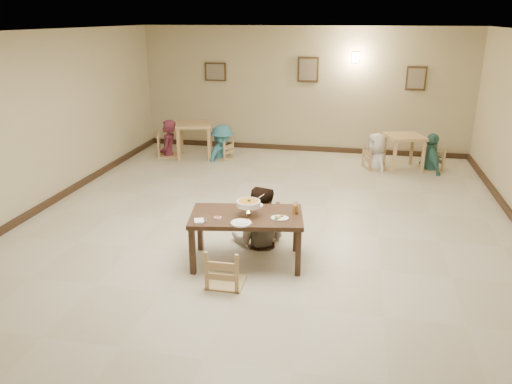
% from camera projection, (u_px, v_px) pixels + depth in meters
% --- Properties ---
extents(floor, '(10.00, 10.00, 0.00)m').
position_uv_depth(floor, '(265.00, 227.00, 8.01)').
color(floor, beige).
rests_on(floor, ground).
extents(ceiling, '(10.00, 10.00, 0.00)m').
position_uv_depth(ceiling, '(267.00, 32.00, 7.01)').
color(ceiling, silver).
rests_on(ceiling, wall_back).
extents(wall_back, '(10.00, 0.00, 10.00)m').
position_uv_depth(wall_back, '(303.00, 90.00, 12.13)').
color(wall_back, tan).
rests_on(wall_back, floor).
extents(wall_front, '(10.00, 0.00, 10.00)m').
position_uv_depth(wall_front, '(109.00, 328.00, 2.89)').
color(wall_front, tan).
rests_on(wall_front, floor).
extents(wall_left, '(0.00, 10.00, 10.00)m').
position_uv_depth(wall_left, '(29.00, 125.00, 8.27)').
color(wall_left, tan).
rests_on(wall_left, floor).
extents(baseboard_back, '(8.00, 0.06, 0.12)m').
position_uv_depth(baseboard_back, '(301.00, 148.00, 12.58)').
color(baseboard_back, '#312014').
rests_on(baseboard_back, floor).
extents(baseboard_left, '(0.06, 10.00, 0.12)m').
position_uv_depth(baseboard_left, '(43.00, 206.00, 8.74)').
color(baseboard_left, '#312014').
rests_on(baseboard_left, floor).
extents(picture_a, '(0.55, 0.04, 0.45)m').
position_uv_depth(picture_a, '(215.00, 72.00, 12.37)').
color(picture_a, '#3C2B18').
rests_on(picture_a, wall_back).
extents(picture_b, '(0.50, 0.04, 0.60)m').
position_uv_depth(picture_b, '(308.00, 70.00, 11.90)').
color(picture_b, '#3C2B18').
rests_on(picture_b, wall_back).
extents(picture_c, '(0.45, 0.04, 0.55)m').
position_uv_depth(picture_c, '(416.00, 78.00, 11.48)').
color(picture_c, '#3C2B18').
rests_on(picture_c, wall_back).
extents(wall_sconce, '(0.16, 0.05, 0.22)m').
position_uv_depth(wall_sconce, '(356.00, 57.00, 11.60)').
color(wall_sconce, '#FFD88C').
rests_on(wall_sconce, wall_back).
extents(main_table, '(1.61, 1.08, 0.70)m').
position_uv_depth(main_table, '(247.00, 220.00, 6.69)').
color(main_table, '#3C2618').
rests_on(main_table, floor).
extents(chair_far, '(0.51, 0.51, 1.08)m').
position_uv_depth(chair_far, '(258.00, 206.00, 7.42)').
color(chair_far, tan).
rests_on(chair_far, floor).
extents(chair_near, '(0.46, 0.46, 0.98)m').
position_uv_depth(chair_near, '(225.00, 248.00, 6.18)').
color(chair_near, tan).
rests_on(chair_near, floor).
extents(main_diner, '(0.87, 0.69, 1.77)m').
position_uv_depth(main_diner, '(259.00, 187.00, 7.19)').
color(main_diner, gray).
rests_on(main_diner, floor).
extents(curry_warmer, '(0.35, 0.31, 0.28)m').
position_uv_depth(curry_warmer, '(248.00, 204.00, 6.59)').
color(curry_warmer, silver).
rests_on(curry_warmer, main_table).
extents(rice_plate_far, '(0.32, 0.32, 0.07)m').
position_uv_depth(rice_plate_far, '(252.00, 205.00, 6.96)').
color(rice_plate_far, white).
rests_on(rice_plate_far, main_table).
extents(rice_plate_near, '(0.27, 0.27, 0.06)m').
position_uv_depth(rice_plate_near, '(241.00, 223.00, 6.37)').
color(rice_plate_near, white).
rests_on(rice_plate_near, main_table).
extents(fried_plate, '(0.24, 0.24, 0.05)m').
position_uv_depth(fried_plate, '(280.00, 218.00, 6.51)').
color(fried_plate, white).
rests_on(fried_plate, main_table).
extents(chili_dish, '(0.10, 0.10, 0.02)m').
position_uv_depth(chili_dish, '(218.00, 217.00, 6.54)').
color(chili_dish, white).
rests_on(chili_dish, main_table).
extents(napkin_cutlery, '(0.19, 0.26, 0.03)m').
position_uv_depth(napkin_cutlery, '(199.00, 221.00, 6.41)').
color(napkin_cutlery, white).
rests_on(napkin_cutlery, main_table).
extents(drink_glass, '(0.08, 0.08, 0.16)m').
position_uv_depth(drink_glass, '(296.00, 209.00, 6.67)').
color(drink_glass, white).
rests_on(drink_glass, main_table).
extents(bg_table_left, '(1.01, 1.01, 0.83)m').
position_uv_depth(bg_table_left, '(194.00, 129.00, 11.79)').
color(bg_table_left, tan).
rests_on(bg_table_left, floor).
extents(bg_table_right, '(0.94, 0.94, 0.76)m').
position_uv_depth(bg_table_right, '(405.00, 141.00, 10.91)').
color(bg_table_right, tan).
rests_on(bg_table_right, floor).
extents(bg_chair_ll, '(0.48, 0.48, 1.03)m').
position_uv_depth(bg_chair_ll, '(168.00, 135.00, 11.96)').
color(bg_chair_ll, tan).
rests_on(bg_chair_ll, floor).
extents(bg_chair_lr, '(0.41, 0.41, 0.87)m').
position_uv_depth(bg_chair_lr, '(222.00, 141.00, 11.74)').
color(bg_chair_lr, tan).
rests_on(bg_chair_lr, floor).
extents(bg_chair_rl, '(0.47, 0.47, 0.99)m').
position_uv_depth(bg_chair_rl, '(377.00, 146.00, 10.98)').
color(bg_chair_rl, tan).
rests_on(bg_chair_rl, floor).
extents(bg_chair_rr, '(0.45, 0.45, 0.97)m').
position_uv_depth(bg_chair_rr, '(432.00, 148.00, 10.86)').
color(bg_chair_rr, tan).
rests_on(bg_chair_rr, floor).
extents(bg_diner_a, '(0.51, 0.69, 1.75)m').
position_uv_depth(bg_diner_a, '(167.00, 120.00, 11.84)').
color(bg_diner_a, maroon).
rests_on(bg_diner_a, floor).
extents(bg_diner_b, '(0.89, 1.18, 1.62)m').
position_uv_depth(bg_diner_b, '(222.00, 125.00, 11.62)').
color(bg_diner_b, teal).
rests_on(bg_diner_b, floor).
extents(bg_diner_c, '(0.82, 0.92, 1.58)m').
position_uv_depth(bg_diner_c, '(378.00, 133.00, 10.89)').
color(bg_diner_c, silver).
rests_on(bg_diner_c, floor).
extents(bg_diner_d, '(0.66, 1.03, 1.64)m').
position_uv_depth(bg_diner_d, '(434.00, 133.00, 10.75)').
color(bg_diner_d, '#428276').
rests_on(bg_diner_d, floor).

